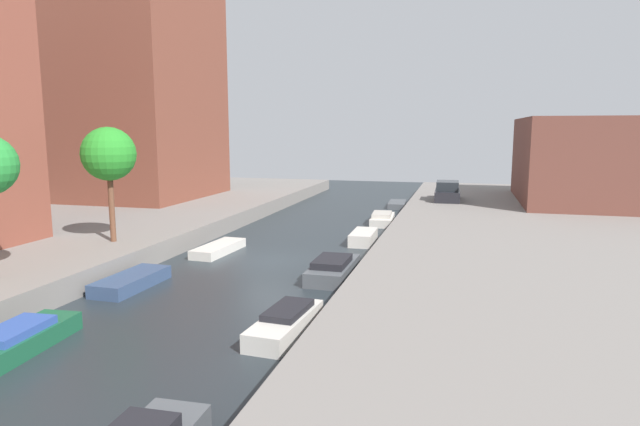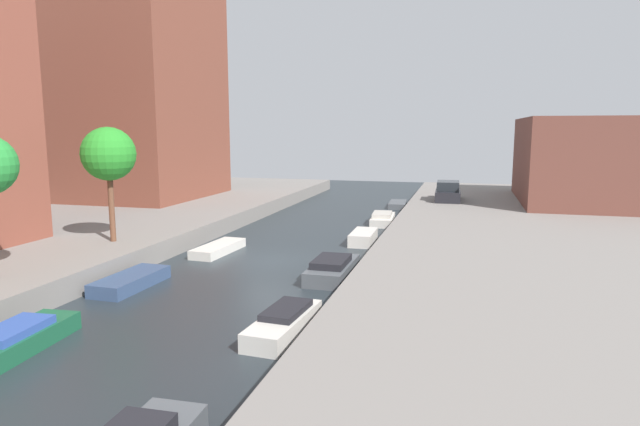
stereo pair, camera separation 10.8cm
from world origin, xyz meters
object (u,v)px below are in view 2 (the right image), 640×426
(low_block_right, at_px, (593,160))
(moored_boat_left_1, at_px, (18,339))
(moored_boat_right_5, at_px, (398,204))
(moored_boat_right_1, at_px, (284,323))
(moored_boat_right_3, at_px, (363,237))
(parked_car, at_px, (448,192))
(moored_boat_right_4, at_px, (383,219))
(moored_boat_right_2, at_px, (332,269))
(moored_boat_left_2, at_px, (131,281))
(moored_boat_left_3, at_px, (218,249))
(street_tree_2, at_px, (108,155))
(apartment_tower_far, at_px, (138,73))

(low_block_right, height_order, moored_boat_left_1, low_block_right)
(moored_boat_right_5, bearing_deg, moored_boat_right_1, -89.97)
(moored_boat_left_1, bearing_deg, moored_boat_right_3, 68.46)
(parked_car, bearing_deg, moored_boat_right_4, -124.89)
(moored_boat_right_3, bearing_deg, moored_boat_right_2, -89.83)
(moored_boat_left_2, relative_size, moored_boat_right_3, 1.21)
(moored_boat_left_3, height_order, moored_boat_right_5, moored_boat_left_3)
(parked_car, relative_size, moored_boat_left_1, 1.04)
(parked_car, height_order, moored_boat_right_2, parked_car)
(street_tree_2, bearing_deg, parked_car, 52.75)
(moored_boat_left_2, height_order, moored_boat_right_4, moored_boat_right_4)
(moored_boat_right_3, height_order, moored_boat_right_4, moored_boat_right_4)
(moored_boat_right_5, bearing_deg, moored_boat_right_2, -90.20)
(moored_boat_right_2, height_order, moored_boat_right_5, moored_boat_right_2)
(moored_boat_right_2, bearing_deg, street_tree_2, 179.78)
(moored_boat_right_4, bearing_deg, moored_boat_right_1, -89.95)
(moored_boat_left_2, bearing_deg, moored_boat_right_3, 55.66)
(parked_car, xyz_separation_m, moored_boat_right_2, (-4.16, -19.89, -1.23))
(parked_car, bearing_deg, moored_boat_right_2, -101.80)
(moored_boat_left_2, xyz_separation_m, moored_boat_right_1, (7.64, -3.12, 0.08))
(street_tree_2, bearing_deg, moored_boat_left_3, 36.25)
(parked_car, distance_m, moored_boat_right_2, 20.36)
(moored_boat_left_3, xyz_separation_m, moored_boat_right_5, (6.94, 19.31, -0.01))
(moored_boat_left_1, distance_m, moored_boat_left_3, 13.09)
(parked_car, xyz_separation_m, moored_boat_right_4, (-4.08, -5.85, -1.27))
(moored_boat_right_2, xyz_separation_m, moored_boat_right_4, (0.07, 14.04, -0.04))
(moored_boat_left_3, relative_size, moored_boat_right_2, 0.96)
(parked_car, height_order, moored_boat_left_2, parked_car)
(street_tree_2, height_order, moored_boat_right_5, street_tree_2)
(moored_boat_left_1, bearing_deg, moored_boat_right_5, 77.82)
(low_block_right, xyz_separation_m, moored_boat_right_1, (-14.26, -28.23, -3.75))
(moored_boat_left_1, xyz_separation_m, moored_boat_left_2, (-0.64, 6.44, -0.08))
(low_block_right, relative_size, street_tree_2, 2.45)
(low_block_right, height_order, moored_boat_left_2, low_block_right)
(moored_boat_left_1, distance_m, moored_boat_right_1, 7.75)
(moored_boat_right_5, bearing_deg, apartment_tower_far, -162.41)
(moored_boat_right_4, relative_size, moored_boat_right_5, 1.13)
(low_block_right, bearing_deg, moored_boat_left_3, -138.99)
(moored_boat_right_4, xyz_separation_m, moored_boat_right_5, (0.00, 8.30, -0.12))
(apartment_tower_far, height_order, moored_boat_left_1, apartment_tower_far)
(parked_car, bearing_deg, moored_boat_right_5, 149.00)
(moored_boat_left_2, height_order, moored_boat_right_1, moored_boat_right_1)
(moored_boat_left_3, bearing_deg, moored_boat_right_2, -23.85)
(moored_boat_left_2, xyz_separation_m, moored_boat_right_4, (7.62, 17.66, 0.08))
(low_block_right, bearing_deg, moored_boat_left_2, -131.11)
(apartment_tower_far, height_order, moored_boat_left_3, apartment_tower_far)
(moored_boat_right_2, bearing_deg, low_block_right, 56.24)
(apartment_tower_far, height_order, parked_car, apartment_tower_far)
(moored_boat_left_1, relative_size, moored_boat_right_2, 0.99)
(moored_boat_left_3, distance_m, moored_boat_right_2, 7.50)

